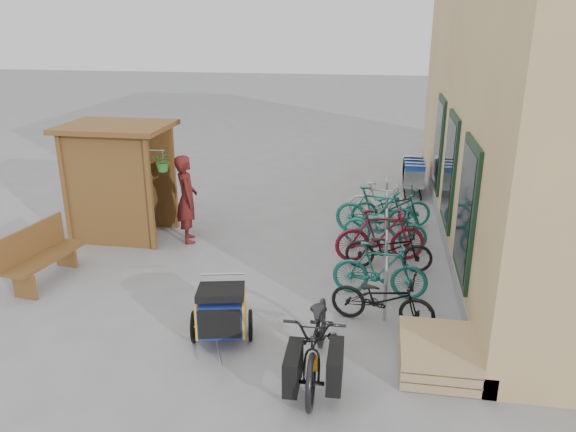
% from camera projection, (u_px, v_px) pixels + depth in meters
% --- Properties ---
extents(ground, '(80.00, 80.00, 0.00)m').
position_uv_depth(ground, '(243.00, 301.00, 9.28)').
color(ground, gray).
extents(kiosk, '(2.49, 1.65, 2.40)m').
position_uv_depth(kiosk, '(115.00, 165.00, 11.57)').
color(kiosk, brown).
rests_on(kiosk, ground).
extents(bike_rack, '(0.05, 5.35, 0.86)m').
position_uv_depth(bike_rack, '(386.00, 229.00, 10.98)').
color(bike_rack, '#A5A8AD').
rests_on(bike_rack, ground).
extents(pallet_stack, '(1.00, 1.20, 0.40)m').
position_uv_depth(pallet_stack, '(438.00, 354.00, 7.44)').
color(pallet_stack, tan).
rests_on(pallet_stack, ground).
extents(bench, '(0.71, 1.67, 1.03)m').
position_uv_depth(bench, '(40.00, 254.00, 9.81)').
color(bench, brown).
rests_on(bench, ground).
extents(shopping_carts, '(0.53, 1.78, 0.95)m').
position_uv_depth(shopping_carts, '(413.00, 171.00, 14.98)').
color(shopping_carts, silver).
rests_on(shopping_carts, ground).
extents(child_trailer, '(0.96, 1.52, 0.88)m').
position_uv_depth(child_trailer, '(221.00, 309.00, 8.02)').
color(child_trailer, navy).
rests_on(child_trailer, ground).
extents(cargo_bike, '(0.78, 2.11, 1.10)m').
position_uv_depth(cargo_bike, '(318.00, 339.00, 7.17)').
color(cargo_bike, black).
rests_on(cargo_bike, ground).
extents(person_kiosk, '(0.67, 0.79, 1.84)m').
position_uv_depth(person_kiosk, '(187.00, 199.00, 11.50)').
color(person_kiosk, maroon).
rests_on(person_kiosk, ground).
extents(bike_0, '(1.69, 0.92, 0.84)m').
position_uv_depth(bike_0, '(382.00, 299.00, 8.45)').
color(bike_0, black).
rests_on(bike_0, ground).
extents(bike_1, '(1.62, 0.59, 0.95)m').
position_uv_depth(bike_1, '(380.00, 270.00, 9.30)').
color(bike_1, '#1A6960').
rests_on(bike_1, ground).
extents(bike_2, '(1.61, 0.60, 0.84)m').
position_uv_depth(bike_2, '(389.00, 249.00, 10.31)').
color(bike_2, black).
rests_on(bike_2, ground).
extents(bike_3, '(1.80, 0.88, 1.04)m').
position_uv_depth(bike_3, '(380.00, 235.00, 10.65)').
color(bike_3, maroon).
rests_on(bike_3, ground).
extents(bike_4, '(1.78, 0.86, 0.89)m').
position_uv_depth(bike_4, '(385.00, 227.00, 11.30)').
color(bike_4, '#1A6960').
rests_on(bike_4, ground).
extents(bike_5, '(1.86, 0.84, 1.08)m').
position_uv_depth(bike_5, '(377.00, 212.00, 11.88)').
color(bike_5, '#1A6960').
rests_on(bike_5, ground).
extents(bike_6, '(1.86, 0.95, 0.93)m').
position_uv_depth(bike_6, '(391.00, 207.00, 12.43)').
color(bike_6, '#1A6960').
rests_on(bike_6, ground).
extents(bike_7, '(1.56, 0.65, 0.91)m').
position_uv_depth(bike_7, '(381.00, 202.00, 12.81)').
color(bike_7, silver).
rests_on(bike_7, ground).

